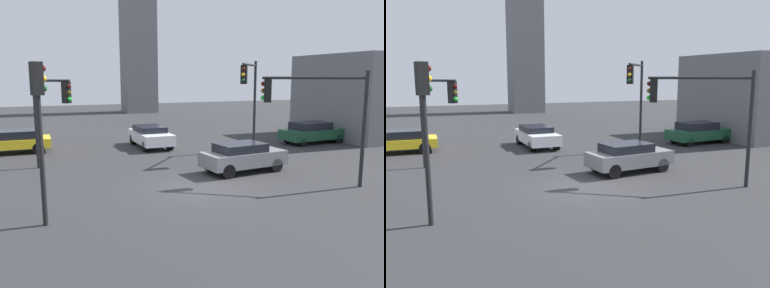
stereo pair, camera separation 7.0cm
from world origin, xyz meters
The scene contains 9 objects.
ground_plane centered at (0.00, 0.00, 0.00)m, with size 105.93×105.93×0.00m, color #2D2D30.
traffic_light_0 centered at (-5.61, 5.58, 3.32)m, with size 1.70×2.26×4.65m.
traffic_light_1 centered at (4.66, -1.22, 3.52)m, with size 3.67×2.54×4.92m.
traffic_light_2 centered at (5.30, 5.33, 4.00)m, with size 2.66×3.12×5.60m.
traffic_light_3 centered at (-6.31, -2.11, 3.56)m, with size 0.49×0.41×5.11m.
car_0 centered at (0.76, 10.50, 0.76)m, with size 2.03×4.57×1.39m.
car_1 centered at (-7.82, 11.58, 0.75)m, with size 4.76×2.16×1.40m.
car_3 centered at (3.00, 1.91, 0.78)m, with size 4.34×2.27×1.45m.
car_4 centered at (11.82, 7.75, 0.78)m, with size 4.74×2.25×1.50m.
Camera 1 is at (-6.53, -15.11, 4.68)m, focal length 37.49 mm.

